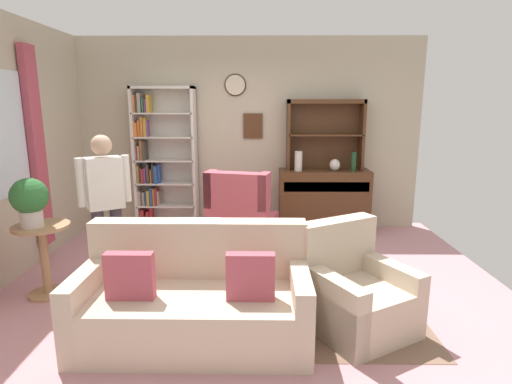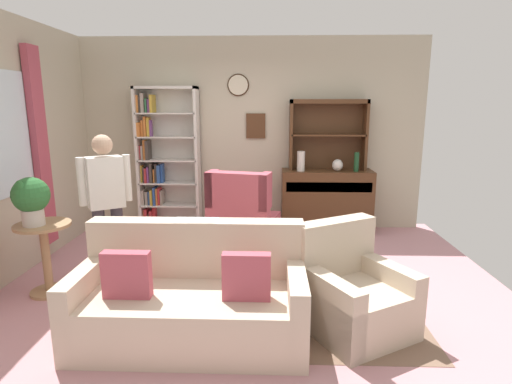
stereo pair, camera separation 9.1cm
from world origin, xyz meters
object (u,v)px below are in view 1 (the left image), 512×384
object	(u,v)px
sideboard	(324,198)
vase_tall	(298,161)
plant_stand	(44,252)
couch_floral	(195,301)
sideboard_hutch	(325,125)
bottle_wine	(354,162)
vase_round	(335,165)
book_stack	(230,249)
bookshelf	(161,162)
coffee_table	(224,261)
wingback_chair	(241,221)
person_reading	(106,200)
potted_plant_large	(29,199)
armchair_floral	(354,295)

from	to	relation	value
sideboard	vase_tall	world-z (taller)	vase_tall
plant_stand	couch_floral	bearing A→B (deg)	-24.84
sideboard_hutch	vase_tall	distance (m)	0.66
bottle_wine	sideboard	bearing A→B (deg)	167.11
bottle_wine	plant_stand	world-z (taller)	bottle_wine
vase_round	plant_stand	xyz separation A→B (m)	(-3.16, -2.04, -0.56)
book_stack	sideboard	bearing A→B (deg)	59.20
sideboard	bottle_wine	distance (m)	0.68
sideboard_hutch	vase_round	size ratio (longest dim) A/B	6.47
bookshelf	vase_round	xyz separation A→B (m)	(2.52, -0.15, -0.02)
bookshelf	book_stack	xyz separation A→B (m)	(1.17, -2.14, -0.56)
vase_tall	coffee_table	size ratio (longest dim) A/B	0.35
bookshelf	plant_stand	size ratio (longest dim) A/B	2.92
wingback_chair	book_stack	xyz separation A→B (m)	(-0.05, -1.24, 0.08)
vase_tall	couch_floral	xyz separation A→B (m)	(-1.07, -2.76, -0.75)
sideboard	plant_stand	bearing A→B (deg)	-145.17
bookshelf	vase_round	world-z (taller)	bookshelf
plant_stand	person_reading	distance (m)	0.76
bottle_wine	couch_floral	bearing A→B (deg)	-123.84
wingback_chair	book_stack	distance (m)	1.24
vase_tall	person_reading	bearing A→B (deg)	-140.08
vase_round	wingback_chair	xyz separation A→B (m)	(-1.30, -0.75, -0.62)
vase_round	bottle_wine	size ratio (longest dim) A/B	0.62
couch_floral	book_stack	size ratio (longest dim) A/B	8.86
sideboard	wingback_chair	distance (m)	1.44
potted_plant_large	sideboard_hutch	bearing A→B (deg)	36.57
potted_plant_large	coffee_table	distance (m)	1.91
sideboard	plant_stand	distance (m)	3.70
vase_tall	bottle_wine	bearing A→B (deg)	-0.66
couch_floral	person_reading	bearing A→B (deg)	136.23
bookshelf	vase_round	distance (m)	2.53
wingback_chair	plant_stand	distance (m)	2.27
wingback_chair	book_stack	world-z (taller)	wingback_chair
sideboard_hutch	book_stack	bearing A→B (deg)	-119.52
vase_tall	vase_round	bearing A→B (deg)	1.49
vase_tall	wingback_chair	bearing A→B (deg)	-136.67
sideboard_hutch	wingback_chair	xyz separation A→B (m)	(-1.17, -0.93, -1.18)
book_stack	bookshelf	bearing A→B (deg)	118.56
potted_plant_large	person_reading	world-z (taller)	person_reading
sideboard_hutch	armchair_floral	size ratio (longest dim) A/B	1.05
armchair_floral	wingback_chair	size ratio (longest dim) A/B	1.00
potted_plant_large	sideboard	bearing A→B (deg)	35.24
bookshelf	vase_tall	world-z (taller)	bookshelf
bottle_wine	armchair_floral	distance (m)	2.75
potted_plant_large	book_stack	bearing A→B (deg)	3.67
bookshelf	plant_stand	world-z (taller)	bookshelf
potted_plant_large	book_stack	world-z (taller)	potted_plant_large
bookshelf	vase_tall	distance (m)	2.01
sideboard	sideboard_hutch	bearing A→B (deg)	90.00
vase_round	coffee_table	bearing A→B (deg)	-124.95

